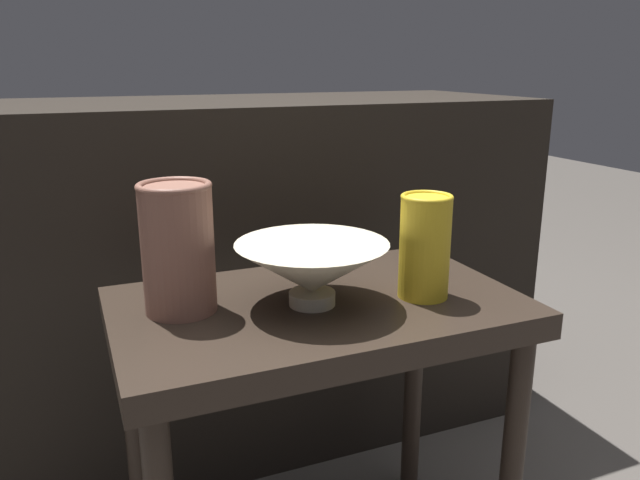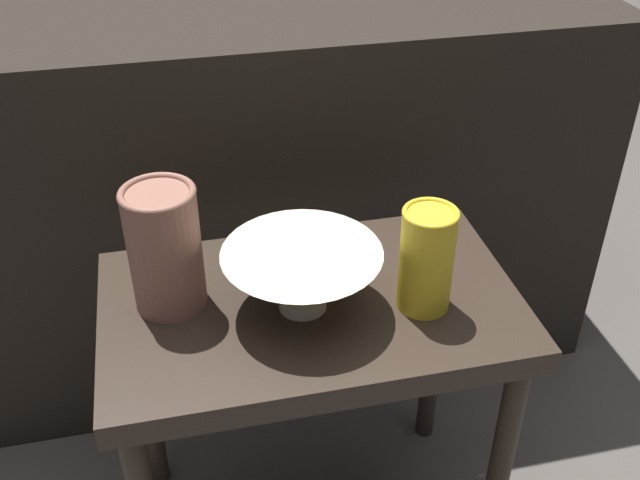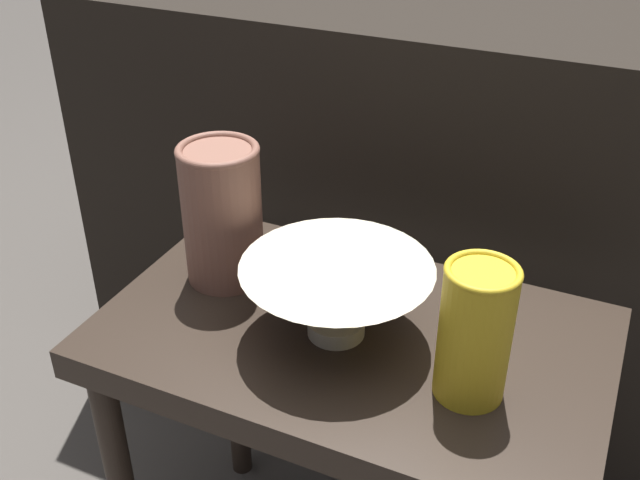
{
  "view_description": "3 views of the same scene",
  "coord_description": "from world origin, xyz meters",
  "views": [
    {
      "loc": [
        -0.34,
        -0.82,
        0.87
      ],
      "look_at": [
        -0.01,
        -0.03,
        0.62
      ],
      "focal_mm": 35.0,
      "sensor_mm": 36.0,
      "label": 1
    },
    {
      "loc": [
        -0.17,
        -0.84,
        1.21
      ],
      "look_at": [
        0.02,
        0.0,
        0.62
      ],
      "focal_mm": 42.0,
      "sensor_mm": 36.0,
      "label": 2
    },
    {
      "loc": [
        0.26,
        -0.67,
        1.08
      ],
      "look_at": [
        -0.05,
        0.01,
        0.63
      ],
      "focal_mm": 42.0,
      "sensor_mm": 36.0,
      "label": 3
    }
  ],
  "objects": [
    {
      "name": "vase_textured_left",
      "position": [
        -0.2,
        0.04,
        0.62
      ],
      "size": [
        0.1,
        0.1,
        0.19
      ],
      "color": "brown",
      "rests_on": "table"
    },
    {
      "name": "bowl",
      "position": [
        -0.01,
        -0.01,
        0.57
      ],
      "size": [
        0.23,
        0.23,
        0.1
      ],
      "color": "beige",
      "rests_on": "table"
    },
    {
      "name": "table",
      "position": [
        0.0,
        0.0,
        0.44
      ],
      "size": [
        0.61,
        0.37,
        0.52
      ],
      "color": "#2D231C",
      "rests_on": "ground_plane"
    },
    {
      "name": "couch_backdrop",
      "position": [
        0.0,
        0.55,
        0.39
      ],
      "size": [
        1.39,
        0.5,
        0.79
      ],
      "color": "black",
      "rests_on": "ground_plane"
    },
    {
      "name": "vase_colorful_right",
      "position": [
        0.16,
        -0.05,
        0.6
      ],
      "size": [
        0.08,
        0.08,
        0.16
      ],
      "color": "gold",
      "rests_on": "table"
    }
  ]
}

